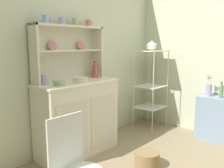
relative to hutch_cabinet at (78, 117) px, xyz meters
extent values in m
cube|color=beige|center=(0.13, 0.26, 0.79)|extent=(3.84, 0.05, 2.50)
cube|color=silver|center=(0.00, 0.00, -0.01)|extent=(1.00, 0.42, 0.90)
cube|color=beige|center=(-0.24, -0.21, -0.06)|extent=(0.42, 0.01, 0.63)
cube|color=beige|center=(0.24, -0.21, -0.06)|extent=(0.42, 0.01, 0.63)
cube|color=#EEE6CE|center=(0.00, 0.00, 0.43)|extent=(1.03, 0.45, 0.02)
cube|color=beige|center=(0.00, 0.20, 0.77)|extent=(0.96, 0.02, 0.66)
cube|color=silver|center=(-0.47, 0.12, 0.77)|extent=(0.02, 0.18, 0.66)
cube|color=silver|center=(0.47, 0.12, 0.77)|extent=(0.02, 0.18, 0.66)
cube|color=silver|center=(0.00, 0.12, 0.80)|extent=(0.92, 0.16, 0.02)
cube|color=silver|center=(0.00, 0.12, 1.08)|extent=(0.96, 0.18, 0.02)
cylinder|color=#D17A84|center=(-0.21, 0.16, 0.86)|extent=(0.11, 0.03, 0.11)
cylinder|color=#D17A84|center=(0.21, 0.16, 0.86)|extent=(0.11, 0.03, 0.11)
cylinder|color=silver|center=(1.18, -0.31, 0.16)|extent=(0.01, 0.01, 1.24)
cylinder|color=silver|center=(1.60, -0.31, 0.16)|extent=(0.01, 0.01, 1.24)
cylinder|color=silver|center=(1.18, 0.05, 0.16)|extent=(0.01, 0.01, 1.24)
cylinder|color=silver|center=(1.60, 0.05, 0.16)|extent=(0.01, 0.01, 1.24)
cube|color=silver|center=(1.39, -0.13, 0.77)|extent=(0.44, 0.38, 0.01)
cube|color=silver|center=(1.39, -0.13, 0.22)|extent=(0.44, 0.38, 0.01)
cube|color=silver|center=(1.39, -0.13, -0.12)|extent=(0.44, 0.38, 0.01)
cube|color=#849EBC|center=(1.57, -1.10, -0.15)|extent=(0.28, 0.48, 0.62)
cube|color=white|center=(-0.82, -0.87, 0.19)|extent=(0.31, 0.02, 0.40)
cylinder|color=#93754C|center=(0.30, -0.82, -0.38)|extent=(0.27, 0.27, 0.17)
cylinder|color=#8EB2D1|center=(-0.31, 0.12, 1.14)|extent=(0.07, 0.07, 0.09)
torus|color=#8EB2D1|center=(-0.27, 0.12, 1.15)|extent=(0.01, 0.05, 0.05)
cylinder|color=#B79ECC|center=(-0.10, 0.12, 1.14)|extent=(0.08, 0.08, 0.08)
torus|color=#B79ECC|center=(-0.05, 0.12, 1.14)|extent=(0.01, 0.05, 0.05)
cylinder|color=#9EB78E|center=(0.10, 0.12, 1.14)|extent=(0.08, 0.08, 0.09)
torus|color=#9EB78E|center=(0.16, 0.12, 1.15)|extent=(0.01, 0.05, 0.05)
cylinder|color=#C67556|center=(0.31, 0.12, 1.14)|extent=(0.07, 0.07, 0.08)
torus|color=#C67556|center=(0.35, 0.12, 1.14)|extent=(0.01, 0.05, 0.05)
cylinder|color=#9EB78E|center=(-0.30, -0.07, 0.47)|extent=(0.13, 0.13, 0.05)
cylinder|color=silver|center=(0.00, -0.07, 0.47)|extent=(0.18, 0.18, 0.06)
cylinder|color=#B74C47|center=(0.38, 0.09, 0.52)|extent=(0.06, 0.06, 0.16)
cylinder|color=#B74C47|center=(0.38, 0.09, 0.62)|extent=(0.03, 0.03, 0.04)
cylinder|color=#4C382D|center=(0.38, 0.09, 0.65)|extent=(0.03, 0.03, 0.01)
cylinder|color=#B2B7C6|center=(-0.38, 0.08, 0.49)|extent=(0.08, 0.08, 0.11)
cylinder|color=silver|center=(-0.40, 0.09, 0.57)|extent=(0.02, 0.03, 0.18)
ellipsoid|color=silver|center=(-0.40, 0.09, 0.67)|extent=(0.02, 0.01, 0.01)
cylinder|color=silver|center=(-0.39, 0.06, 0.57)|extent=(0.03, 0.02, 0.18)
ellipsoid|color=silver|center=(-0.39, 0.06, 0.67)|extent=(0.02, 0.01, 0.01)
cylinder|color=silver|center=(-0.40, 0.09, 0.57)|extent=(0.02, 0.03, 0.16)
ellipsoid|color=silver|center=(-0.40, 0.09, 0.65)|extent=(0.02, 0.01, 0.01)
sphere|color=white|center=(1.39, -0.13, 0.85)|extent=(0.14, 0.14, 0.14)
sphere|color=silver|center=(1.39, -0.13, 0.92)|extent=(0.02, 0.02, 0.02)
cylinder|color=white|center=(1.49, -0.13, 0.86)|extent=(0.09, 0.02, 0.07)
torus|color=white|center=(1.31, -0.13, 0.85)|extent=(0.01, 0.09, 0.09)
cylinder|color=#B79ECC|center=(1.57, -0.98, 0.24)|extent=(0.08, 0.08, 0.17)
cylinder|color=#4C844C|center=(1.56, -0.96, 0.36)|extent=(0.00, 0.01, 0.11)
sphere|color=#D17A84|center=(1.56, -0.96, 0.42)|extent=(0.04, 0.04, 0.04)
cylinder|color=#4C844C|center=(1.57, -0.99, 0.36)|extent=(0.00, 0.01, 0.12)
sphere|color=#B79ECC|center=(1.57, -0.99, 0.43)|extent=(0.03, 0.03, 0.03)
cylinder|color=#4C844C|center=(1.57, -0.96, 0.38)|extent=(0.00, 0.01, 0.15)
sphere|color=#8EB2D1|center=(1.57, -0.96, 0.45)|extent=(0.03, 0.03, 0.03)
cylinder|color=#6B8C60|center=(1.57, -1.15, 0.24)|extent=(0.06, 0.06, 0.16)
cylinder|color=#6B8C60|center=(1.57, -1.15, 0.34)|extent=(0.03, 0.03, 0.04)
cylinder|color=#4C382D|center=(1.57, -1.15, 0.36)|extent=(0.03, 0.03, 0.01)
camera|label=1|loc=(-1.80, -2.20, 0.88)|focal=38.55mm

